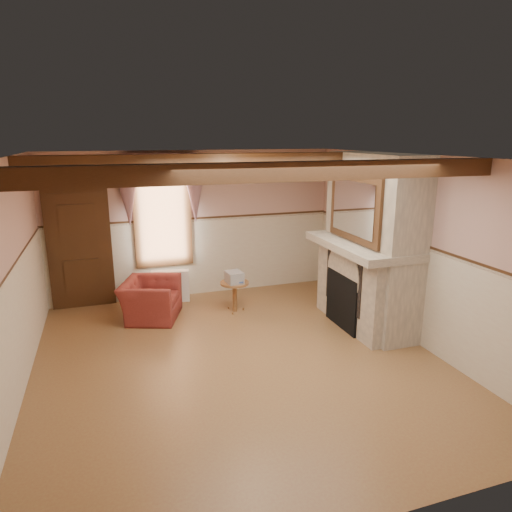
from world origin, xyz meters
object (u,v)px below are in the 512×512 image
object	(u,v)px
armchair	(151,299)
radiator	(171,286)
bowl	(371,242)
oil_lamp	(355,230)
mantel_clock	(345,229)
side_table	(235,297)

from	to	relation	value
armchair	radiator	bearing A→B (deg)	-11.62
radiator	bowl	world-z (taller)	bowl
oil_lamp	bowl	bearing A→B (deg)	-90.00
armchair	bowl	xyz separation A→B (m)	(3.24, -1.63, 1.13)
bowl	mantel_clock	world-z (taller)	mantel_clock
side_table	radiator	world-z (taller)	radiator
bowl	mantel_clock	xyz separation A→B (m)	(0.00, 0.82, 0.06)
mantel_clock	oil_lamp	world-z (taller)	oil_lamp
mantel_clock	oil_lamp	bearing A→B (deg)	-90.00
radiator	armchair	bearing A→B (deg)	-112.21
armchair	oil_lamp	xyz separation A→B (m)	(3.24, -1.15, 1.23)
armchair	radiator	distance (m)	0.84
armchair	oil_lamp	bearing A→B (deg)	-89.56
side_table	mantel_clock	distance (m)	2.27
mantel_clock	bowl	bearing A→B (deg)	-90.00
mantel_clock	armchair	bearing A→B (deg)	165.89
side_table	armchair	bearing A→B (deg)	173.44
bowl	oil_lamp	distance (m)	0.49
radiator	oil_lamp	distance (m)	3.59
side_table	bowl	distance (m)	2.60
radiator	mantel_clock	distance (m)	3.41
side_table	radiator	xyz separation A→B (m)	(-1.01, 0.88, 0.02)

